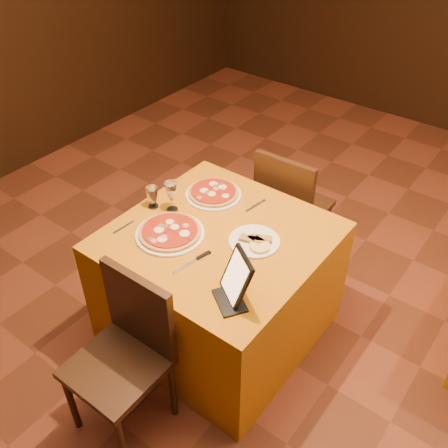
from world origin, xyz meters
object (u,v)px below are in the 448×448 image
Objects in this scene: wine_glass at (172,196)px; tablet at (237,277)px; pizza_far at (213,193)px; main_table at (219,284)px; water_glass at (153,198)px; pizza_near at (170,233)px; chair_main_near at (116,367)px; chair_main_far at (295,206)px.

wine_glass is 0.76m from tablet.
main_table is at bearing -47.02° from pizza_far.
main_table is at bearing 3.63° from water_glass.
main_table is 0.64m from water_glass.
pizza_near is at bearing -142.35° from main_table.
chair_main_near is 1.15m from pizza_far.
water_glass is (-0.11, -0.04, -0.03)m from wine_glass.
water_glass is at bearing -124.51° from pizza_far.
pizza_far is 1.37× the size of tablet.
main_table is at bearing -2.43° from wine_glass.
pizza_near is 0.29m from water_glass.
wine_glass is (-0.10, -0.26, 0.08)m from pizza_far.
chair_main_near is 0.74m from pizza_near.
main_table is 0.47m from pizza_near.
wine_glass is at bearing 128.60° from pizza_near.
wine_glass is 0.78× the size of tablet.
pizza_far is (-0.04, 0.43, 0.00)m from pizza_near.
chair_main_far reaches higher than pizza_near.
pizza_far is at bearing 102.66° from chair_main_near.
main_table is at bearing 88.52° from chair_main_far.
water_glass is at bearing 120.14° from chair_main_near.
pizza_far is at bearing 95.75° from pizza_near.
wine_glass is (-0.35, 0.82, 0.39)m from chair_main_near.
main_table is 0.67m from tablet.
tablet is (0.34, 0.50, 0.41)m from chair_main_near.
chair_main_near is 3.73× the size of tablet.
chair_main_near is 4.79× the size of wine_glass.
main_table is at bearing 171.44° from tablet.
tablet is at bearing 105.05° from chair_main_far.
chair_main_far is at bearing 139.85° from tablet.
chair_main_near reaches higher than main_table.
pizza_near is at bearing -84.25° from pizza_far.
water_glass is 0.85m from tablet.
tablet reaches higher than pizza_far.
wine_glass reaches higher than pizza_near.
wine_glass is at bearing 65.54° from chair_main_far.
chair_main_near is 7.00× the size of water_glass.
chair_main_far is at bearing 66.04° from pizza_far.
chair_main_far is at bearing 67.02° from wine_glass.
pizza_near is 0.43m from pizza_far.
pizza_far is at bearing 64.56° from chair_main_far.
chair_main_near reaches higher than pizza_near.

